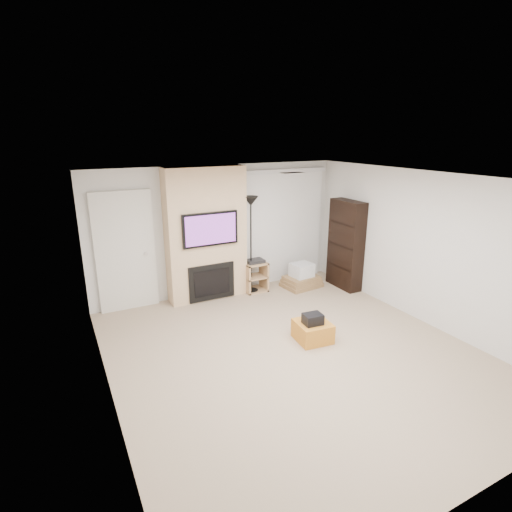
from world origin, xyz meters
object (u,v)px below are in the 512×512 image
ottoman (313,331)px  floor_lamp (251,218)px  av_stand (255,274)px  bookshelf (346,245)px  box_stack (302,278)px

ottoman → floor_lamp: floor_lamp is taller
floor_lamp → av_stand: floor_lamp is taller
floor_lamp → bookshelf: (1.83, -0.63, -0.62)m
ottoman → bookshelf: (1.88, 1.57, 0.75)m
box_stack → floor_lamp: bearing=166.8°
box_stack → bookshelf: bearing=-26.3°
av_stand → bookshelf: size_ratio=0.37×
ottoman → av_stand: bearing=86.4°
box_stack → av_stand: bearing=165.5°
bookshelf → av_stand: bearing=160.0°
ottoman → floor_lamp: size_ratio=0.26×
av_stand → bookshelf: (1.74, -0.63, 0.55)m
floor_lamp → bookshelf: floor_lamp is taller
floor_lamp → box_stack: 1.71m
bookshelf → ottoman: bearing=-140.1°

